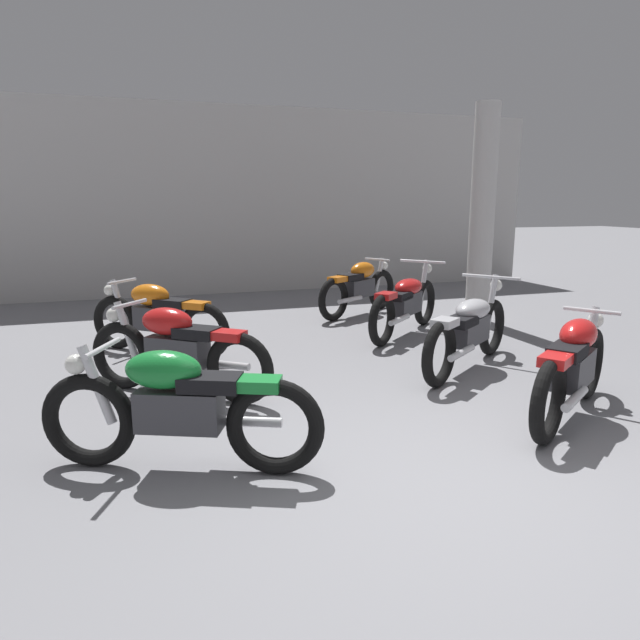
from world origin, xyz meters
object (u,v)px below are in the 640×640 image
Objects in this scene: motorcycle_right_row_1 at (469,329)px; motorcycle_right_row_2 at (406,302)px; motorcycle_left_row_0 at (178,406)px; motorcycle_left_row_2 at (157,316)px; motorcycle_right_row_0 at (573,366)px; motorcycle_right_row_3 at (359,286)px; support_pillar at (482,215)px; motorcycle_left_row_1 at (177,349)px.

motorcycle_right_row_1 and motorcycle_right_row_2 have the same top height.
motorcycle_left_row_0 is 1.18× the size of motorcycle_left_row_2.
motorcycle_right_row_0 and motorcycle_right_row_3 have the same top height.
support_pillar is 1.91m from motorcycle_right_row_2.
motorcycle_right_row_0 is at bearing -45.62° from motorcycle_left_row_2.
support_pillar is 2.92m from motorcycle_right_row_1.
support_pillar reaches higher than motorcycle_right_row_0.
motorcycle_right_row_1 is (3.19, -1.73, -0.01)m from motorcycle_left_row_2.
motorcycle_right_row_1 reaches higher than motorcycle_left_row_2.
motorcycle_right_row_3 is at bearing 89.96° from motorcycle_right_row_0.
motorcycle_right_row_0 is (3.21, -3.28, 0.00)m from motorcycle_left_row_2.
support_pillar reaches higher than motorcycle_left_row_0.
motorcycle_right_row_1 is at bearing 90.75° from motorcycle_right_row_0.
motorcycle_left_row_0 is at bearing -135.91° from motorcycle_right_row_2.
support_pillar is 5.22m from motorcycle_left_row_1.
motorcycle_left_row_2 is 3.63m from motorcycle_right_row_1.
motorcycle_right_row_3 is at bearing 45.21° from motorcycle_left_row_1.
motorcycle_right_row_1 is 1.72m from motorcycle_right_row_2.
support_pillar is at bearing 18.16° from motorcycle_right_row_2.
motorcycle_right_row_2 reaches higher than motorcycle_right_row_0.
motorcycle_right_row_0 is at bearing -91.32° from motorcycle_right_row_2.
motorcycle_right_row_3 is at bearing 92.72° from motorcycle_right_row_2.
motorcycle_right_row_2 reaches higher than motorcycle_left_row_1.
motorcycle_right_row_2 is 1.51m from motorcycle_right_row_3.
motorcycle_left_row_0 is (-4.76, -3.68, -1.14)m from support_pillar.
motorcycle_left_row_2 is at bearing 151.44° from motorcycle_right_row_1.
motorcycle_right_row_2 is (3.31, 3.20, -0.01)m from motorcycle_left_row_0.
motorcycle_right_row_0 is 0.97× the size of motorcycle_right_row_3.
motorcycle_left_row_2 is 3.54m from motorcycle_right_row_3.
motorcycle_left_row_1 and motorcycle_right_row_0 have the same top height.
motorcycle_right_row_0 is 3.26m from motorcycle_right_row_2.
support_pillar is at bearing 24.38° from motorcycle_left_row_1.
motorcycle_right_row_2 is at bearing -87.28° from motorcycle_right_row_3.
support_pillar reaches higher than motorcycle_right_row_2.
motorcycle_right_row_1 is (3.21, 1.49, -0.01)m from motorcycle_left_row_0.
motorcycle_right_row_1 is (3.09, -0.09, -0.01)m from motorcycle_left_row_1.
motorcycle_right_row_3 is (3.12, 3.14, 0.00)m from motorcycle_left_row_1.
motorcycle_left_row_0 is 1.08× the size of motorcycle_right_row_2.
support_pillar reaches higher than motorcycle_left_row_2.
motorcycle_right_row_2 is 0.99× the size of motorcycle_right_row_3.
motorcycle_right_row_1 reaches higher than motorcycle_left_row_1.
motorcycle_right_row_1 is (-1.55, -2.19, -1.15)m from support_pillar.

